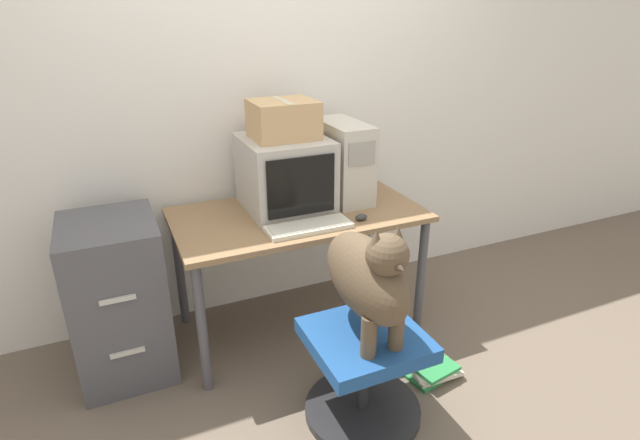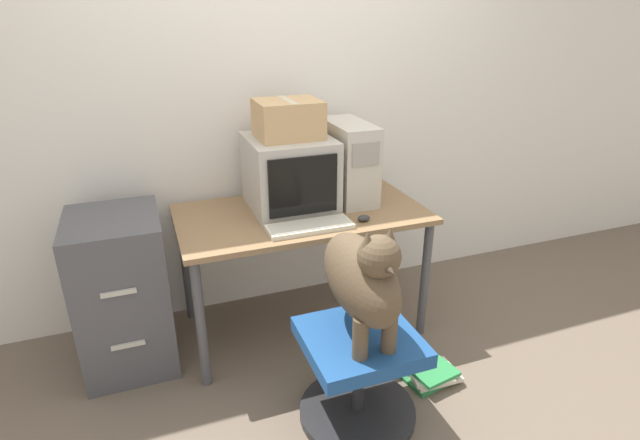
{
  "view_description": "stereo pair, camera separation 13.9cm",
  "coord_description": "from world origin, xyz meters",
  "px_view_note": "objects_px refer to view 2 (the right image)",
  "views": [
    {
      "loc": [
        -0.93,
        -2.02,
        1.8
      ],
      "look_at": [
        -0.01,
        0.04,
        0.83
      ],
      "focal_mm": 28.0,
      "sensor_mm": 36.0,
      "label": 1
    },
    {
      "loc": [
        -0.8,
        -2.07,
        1.8
      ],
      "look_at": [
        -0.01,
        0.04,
        0.83
      ],
      "focal_mm": 28.0,
      "sensor_mm": 36.0,
      "label": 2
    }
  ],
  "objects_px": {
    "filing_cabinet": "(123,292)",
    "crt_monitor": "(290,173)",
    "keyboard": "(310,227)",
    "dog": "(362,277)",
    "cardboard_box": "(288,119)",
    "book_stack_floor": "(431,374)",
    "pc_tower": "(349,161)",
    "office_chair": "(359,372)"
  },
  "relations": [
    {
      "from": "pc_tower",
      "to": "keyboard",
      "type": "height_order",
      "value": "pc_tower"
    },
    {
      "from": "office_chair",
      "to": "cardboard_box",
      "type": "bearing_deg",
      "value": 92.61
    },
    {
      "from": "pc_tower",
      "to": "office_chair",
      "type": "xyz_separation_m",
      "value": [
        -0.32,
        -0.9,
        -0.72
      ]
    },
    {
      "from": "keyboard",
      "to": "book_stack_floor",
      "type": "xyz_separation_m",
      "value": [
        0.5,
        -0.47,
        -0.72
      ]
    },
    {
      "from": "office_chair",
      "to": "cardboard_box",
      "type": "xyz_separation_m",
      "value": [
        -0.04,
        0.89,
        1.0
      ]
    },
    {
      "from": "office_chair",
      "to": "dog",
      "type": "distance_m",
      "value": 0.5
    },
    {
      "from": "dog",
      "to": "book_stack_floor",
      "type": "xyz_separation_m",
      "value": [
        0.46,
        0.08,
        -0.71
      ]
    },
    {
      "from": "crt_monitor",
      "to": "office_chair",
      "type": "xyz_separation_m",
      "value": [
        0.04,
        -0.89,
        -0.7
      ]
    },
    {
      "from": "pc_tower",
      "to": "book_stack_floor",
      "type": "xyz_separation_m",
      "value": [
        0.14,
        -0.81,
        -0.94
      ]
    },
    {
      "from": "keyboard",
      "to": "book_stack_floor",
      "type": "distance_m",
      "value": 1.0
    },
    {
      "from": "office_chair",
      "to": "filing_cabinet",
      "type": "xyz_separation_m",
      "value": [
        -0.99,
        0.82,
        0.17
      ]
    },
    {
      "from": "dog",
      "to": "filing_cabinet",
      "type": "height_order",
      "value": "dog"
    },
    {
      "from": "pc_tower",
      "to": "book_stack_floor",
      "type": "relative_size",
      "value": 1.57
    },
    {
      "from": "dog",
      "to": "cardboard_box",
      "type": "relative_size",
      "value": 1.75
    },
    {
      "from": "crt_monitor",
      "to": "cardboard_box",
      "type": "relative_size",
      "value": 1.44
    },
    {
      "from": "crt_monitor",
      "to": "dog",
      "type": "xyz_separation_m",
      "value": [
        0.04,
        -0.89,
        -0.2
      ]
    },
    {
      "from": "pc_tower",
      "to": "dog",
      "type": "distance_m",
      "value": 0.98
    },
    {
      "from": "crt_monitor",
      "to": "office_chair",
      "type": "relative_size",
      "value": 0.88
    },
    {
      "from": "keyboard",
      "to": "dog",
      "type": "xyz_separation_m",
      "value": [
        0.04,
        -0.55,
        -0.01
      ]
    },
    {
      "from": "crt_monitor",
      "to": "keyboard",
      "type": "relative_size",
      "value": 1.1
    },
    {
      "from": "cardboard_box",
      "to": "book_stack_floor",
      "type": "height_order",
      "value": "cardboard_box"
    },
    {
      "from": "filing_cabinet",
      "to": "crt_monitor",
      "type": "bearing_deg",
      "value": 4.34
    },
    {
      "from": "keyboard",
      "to": "dog",
      "type": "height_order",
      "value": "dog"
    },
    {
      "from": "dog",
      "to": "filing_cabinet",
      "type": "xyz_separation_m",
      "value": [
        -0.99,
        0.82,
        -0.33
      ]
    },
    {
      "from": "pc_tower",
      "to": "office_chair",
      "type": "height_order",
      "value": "pc_tower"
    },
    {
      "from": "office_chair",
      "to": "dog",
      "type": "xyz_separation_m",
      "value": [
        0.0,
        -0.0,
        0.5
      ]
    },
    {
      "from": "keyboard",
      "to": "filing_cabinet",
      "type": "xyz_separation_m",
      "value": [
        -0.95,
        0.26,
        -0.34
      ]
    },
    {
      "from": "office_chair",
      "to": "dog",
      "type": "height_order",
      "value": "dog"
    },
    {
      "from": "filing_cabinet",
      "to": "book_stack_floor",
      "type": "distance_m",
      "value": 1.67
    },
    {
      "from": "cardboard_box",
      "to": "book_stack_floor",
      "type": "distance_m",
      "value": 1.54
    },
    {
      "from": "keyboard",
      "to": "cardboard_box",
      "type": "distance_m",
      "value": 0.59
    },
    {
      "from": "keyboard",
      "to": "office_chair",
      "type": "relative_size",
      "value": 0.8
    },
    {
      "from": "keyboard",
      "to": "cardboard_box",
      "type": "xyz_separation_m",
      "value": [
        0.0,
        0.34,
        0.49
      ]
    },
    {
      "from": "cardboard_box",
      "to": "crt_monitor",
      "type": "bearing_deg",
      "value": -90.0
    },
    {
      "from": "dog",
      "to": "filing_cabinet",
      "type": "bearing_deg",
      "value": 140.46
    },
    {
      "from": "crt_monitor",
      "to": "pc_tower",
      "type": "relative_size",
      "value": 1.07
    },
    {
      "from": "dog",
      "to": "pc_tower",
      "type": "bearing_deg",
      "value": 70.39
    },
    {
      "from": "crt_monitor",
      "to": "cardboard_box",
      "type": "height_order",
      "value": "cardboard_box"
    },
    {
      "from": "crt_monitor",
      "to": "dog",
      "type": "bearing_deg",
      "value": -87.38
    },
    {
      "from": "pc_tower",
      "to": "book_stack_floor",
      "type": "bearing_deg",
      "value": -80.34
    },
    {
      "from": "filing_cabinet",
      "to": "cardboard_box",
      "type": "xyz_separation_m",
      "value": [
        0.95,
        0.08,
        0.83
      ]
    },
    {
      "from": "keyboard",
      "to": "dog",
      "type": "relative_size",
      "value": 0.75
    }
  ]
}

